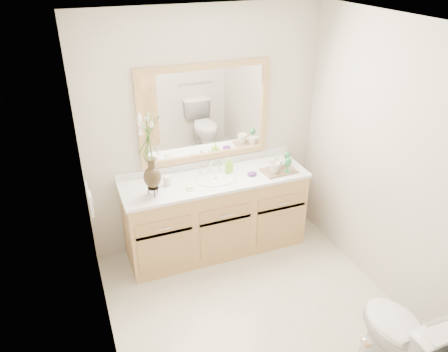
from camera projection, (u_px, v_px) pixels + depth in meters
name	position (u px, v px, depth m)	size (l,w,h in m)	color
floor	(256.00, 313.00, 3.80)	(2.60, 2.60, 0.00)	beige
ceiling	(270.00, 26.00, 2.68)	(2.40, 2.60, 0.02)	white
wall_back	(205.00, 132.00, 4.31)	(2.40, 0.02, 2.40)	beige
wall_front	(376.00, 317.00, 2.17)	(2.40, 0.02, 2.40)	beige
wall_left	(96.00, 228.00, 2.85)	(0.02, 2.60, 2.40)	beige
wall_right	(392.00, 168.00, 3.62)	(0.02, 2.60, 2.40)	beige
vanity	(216.00, 215.00, 4.45)	(1.80, 0.55, 0.80)	tan
counter	(215.00, 179.00, 4.25)	(1.84, 0.57, 0.03)	white
sink	(216.00, 184.00, 4.26)	(0.38, 0.34, 0.23)	white
mirror	(205.00, 113.00, 4.19)	(1.32, 0.04, 0.97)	white
switch_plate	(91.00, 200.00, 3.59)	(0.02, 0.12, 0.12)	white
toilet	(403.00, 338.00, 3.10)	(0.42, 0.75, 0.74)	white
flower_vase	(149.00, 143.00, 3.73)	(0.18, 0.18, 0.75)	black
tumbler	(167.00, 180.00, 4.11)	(0.07, 0.07, 0.09)	silver
soap_dish	(190.00, 188.00, 4.05)	(0.09, 0.09, 0.03)	silver
soap_bottle	(229.00, 166.00, 4.33)	(0.06, 0.06, 0.14)	#87D031
purple_dish	(252.00, 174.00, 4.29)	(0.10, 0.08, 0.03)	#55246E
tray	(279.00, 171.00, 4.37)	(0.33, 0.22, 0.02)	brown
mug_left	(274.00, 167.00, 4.29)	(0.11, 0.11, 0.11)	silver
mug_right	(278.00, 164.00, 4.39)	(0.09, 0.09, 0.09)	silver
goblet_front	(288.00, 162.00, 4.29)	(0.07, 0.07, 0.15)	#297C42
goblet_back	(287.00, 156.00, 4.42)	(0.07, 0.07, 0.15)	#297C42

